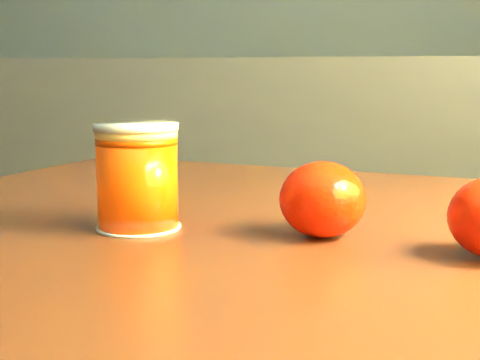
# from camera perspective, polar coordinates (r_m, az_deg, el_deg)

# --- Properties ---
(kitchen_counter) EXTENTS (3.15, 0.60, 0.90)m
(kitchen_counter) POSITION_cam_1_polar(r_m,az_deg,el_deg) (2.10, -15.13, -2.52)
(kitchen_counter) COLOR #434448
(kitchen_counter) RESTS_ON ground
(table) EXTENTS (1.06, 0.82, 0.73)m
(table) POSITION_cam_1_polar(r_m,az_deg,el_deg) (0.62, 8.29, -12.56)
(table) COLOR #5B2C16
(table) RESTS_ON ground
(juice_glass) EXTENTS (0.07, 0.07, 0.09)m
(juice_glass) POSITION_cam_1_polar(r_m,az_deg,el_deg) (0.59, -8.74, 0.25)
(juice_glass) COLOR #F34204
(juice_glass) RESTS_ON table
(orange_front) EXTENTS (0.09, 0.09, 0.06)m
(orange_front) POSITION_cam_1_polar(r_m,az_deg,el_deg) (0.56, 7.06, -1.65)
(orange_front) COLOR #FF2205
(orange_front) RESTS_ON table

